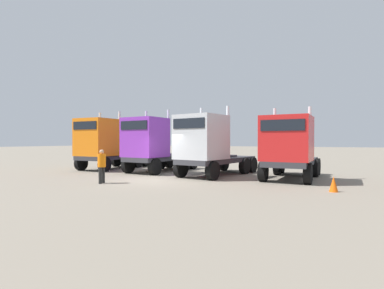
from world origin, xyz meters
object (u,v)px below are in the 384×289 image
object	(u,v)px
visitor_in_hivis	(102,164)
semi_truck_silver	(207,145)
semi_truck_purple	(152,145)
semi_truck_red	(289,147)
traffic_cone_near	(334,184)
semi_truck_orange	(103,144)

from	to	relation	value
visitor_in_hivis	semi_truck_silver	bearing A→B (deg)	42.48
semi_truck_purple	semi_truck_red	size ratio (longest dim) A/B	1.04
semi_truck_purple	semi_truck_red	xyz separation A→B (m)	(8.86, 0.09, -0.05)
visitor_in_hivis	traffic_cone_near	size ratio (longest dim) A/B	2.60
semi_truck_orange	semi_truck_purple	distance (m)	4.28
semi_truck_orange	visitor_in_hivis	distance (m)	7.44
semi_truck_silver	semi_truck_red	world-z (taller)	semi_truck_silver
semi_truck_red	traffic_cone_near	bearing A→B (deg)	38.26
semi_truck_silver	visitor_in_hivis	distance (m)	6.18
semi_truck_purple	semi_truck_red	bearing A→B (deg)	94.09
semi_truck_red	traffic_cone_near	size ratio (longest dim) A/B	9.00
visitor_in_hivis	semi_truck_red	bearing A→B (deg)	22.04
semi_truck_orange	traffic_cone_near	bearing A→B (deg)	78.69
semi_truck_purple	semi_truck_silver	size ratio (longest dim) A/B	0.93
semi_truck_orange	semi_truck_silver	bearing A→B (deg)	86.38
semi_truck_silver	semi_truck_red	bearing A→B (deg)	105.62
semi_truck_red	semi_truck_purple	bearing A→B (deg)	-88.55
visitor_in_hivis	semi_truck_purple	bearing A→B (deg)	85.75
semi_truck_red	traffic_cone_near	xyz separation A→B (m)	(2.27, -2.97, -1.49)
semi_truck_orange	semi_truck_purple	bearing A→B (deg)	88.95
semi_truck_purple	semi_truck_red	world-z (taller)	semi_truck_purple
semi_truck_silver	visitor_in_hivis	size ratio (longest dim) A/B	3.84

